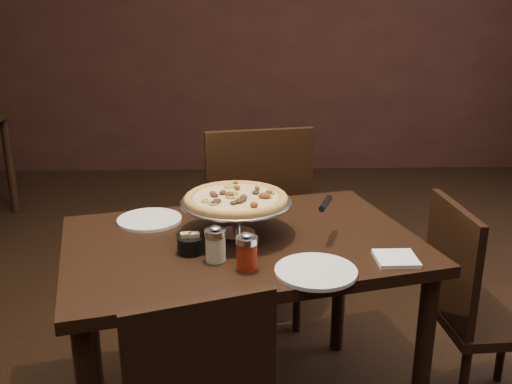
{
  "coord_description": "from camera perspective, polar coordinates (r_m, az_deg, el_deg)",
  "views": [
    {
      "loc": [
        0.04,
        -1.73,
        1.48
      ],
      "look_at": [
        0.09,
        0.1,
        0.88
      ],
      "focal_mm": 40.0,
      "sensor_mm": 36.0,
      "label": 1
    }
  ],
  "objects": [
    {
      "name": "room",
      "position": [
        1.76,
        -1.01,
        15.5
      ],
      "size": [
        6.04,
        7.04,
        2.84
      ],
      "color": "black",
      "rests_on": "ground"
    },
    {
      "name": "dining_table",
      "position": [
        1.97,
        -1.42,
        -7.31
      ],
      "size": [
        1.33,
        1.04,
        0.73
      ],
      "rotation": [
        0.0,
        0.0,
        0.25
      ],
      "color": "black",
      "rests_on": "ground"
    },
    {
      "name": "pizza_stand",
      "position": [
        1.93,
        -2.02,
        -0.73
      ],
      "size": [
        0.38,
        0.38,
        0.16
      ],
      "color": "#BBBCC3",
      "rests_on": "dining_table"
    },
    {
      "name": "parmesan_shaker",
      "position": [
        1.76,
        -4.08,
        -5.24
      ],
      "size": [
        0.07,
        0.07,
        0.12
      ],
      "color": "beige",
      "rests_on": "dining_table"
    },
    {
      "name": "pepper_flake_shaker",
      "position": [
        1.7,
        -0.93,
        -6.0
      ],
      "size": [
        0.07,
        0.07,
        0.12
      ],
      "color": "maroon",
      "rests_on": "dining_table"
    },
    {
      "name": "packet_caddy",
      "position": [
        1.83,
        -6.55,
        -5.19
      ],
      "size": [
        0.09,
        0.09,
        0.07
      ],
      "rotation": [
        0.0,
        0.0,
        0.28
      ],
      "color": "black",
      "rests_on": "dining_table"
    },
    {
      "name": "napkin_stack",
      "position": [
        1.83,
        13.83,
        -6.49
      ],
      "size": [
        0.13,
        0.13,
        0.01
      ],
      "primitive_type": "cube",
      "rotation": [
        0.0,
        0.0,
        0.0
      ],
      "color": "white",
      "rests_on": "dining_table"
    },
    {
      "name": "plate_left",
      "position": [
        2.12,
        -10.6,
        -2.74
      ],
      "size": [
        0.23,
        0.23,
        0.01
      ],
      "primitive_type": "cylinder",
      "color": "white",
      "rests_on": "dining_table"
    },
    {
      "name": "plate_near",
      "position": [
        1.7,
        6.01,
        -7.89
      ],
      "size": [
        0.24,
        0.24,
        0.01
      ],
      "primitive_type": "cylinder",
      "color": "white",
      "rests_on": "dining_table"
    },
    {
      "name": "serving_spatula",
      "position": [
        1.91,
        6.96,
        -1.19
      ],
      "size": [
        0.16,
        0.16,
        0.03
      ],
      "rotation": [
        0.0,
        0.0,
        -0.34
      ],
      "color": "#BBBCC3",
      "rests_on": "pizza_stand"
    },
    {
      "name": "chair_far",
      "position": [
        2.63,
        -0.27,
        -2.82
      ],
      "size": [
        0.54,
        0.54,
        0.99
      ],
      "rotation": [
        0.0,
        0.0,
        3.33
      ],
      "color": "black",
      "rests_on": "ground"
    },
    {
      "name": "chair_side",
      "position": [
        2.25,
        21.11,
        -10.37
      ],
      "size": [
        0.41,
        0.41,
        0.83
      ],
      "rotation": [
        0.0,
        0.0,
        1.63
      ],
      "color": "black",
      "rests_on": "ground"
    }
  ]
}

